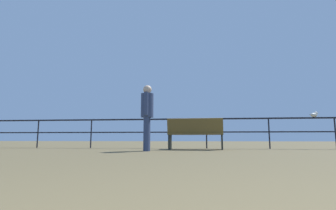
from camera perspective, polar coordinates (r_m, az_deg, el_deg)
name	(u,v)px	position (r m, az deg, el deg)	size (l,w,h in m)	color
pier_railing	(206,126)	(8.36, 8.90, -4.82)	(24.24, 0.05, 1.01)	black
bench_near_left	(195,132)	(7.47, 6.32, -6.28)	(1.68, 0.75, 0.93)	brown
person_by_bench	(147,113)	(6.62, -4.87, -1.82)	(0.34, 0.57, 1.77)	navy
seagull_on_rail	(314,115)	(9.20, 30.86, -1.93)	(0.36, 0.26, 0.18)	silver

